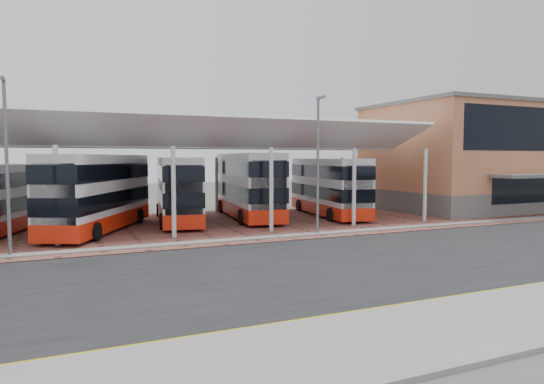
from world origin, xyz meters
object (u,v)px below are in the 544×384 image
object	(u,v)px
terminal	(479,157)
bus_5	(328,187)
bus_3	(178,190)
bus_4	(247,186)
bus_2	(99,193)

from	to	relation	value
terminal	bus_5	xyz separation A→B (m)	(-15.63, 0.18, -2.40)
bus_3	bus_4	size ratio (longest dim) A/B	0.94
bus_2	bus_5	world-z (taller)	bus_2
bus_3	bus_5	bearing A→B (deg)	3.74
bus_4	bus_2	bearing A→B (deg)	-158.88
bus_5	bus_4	bearing A→B (deg)	176.48
bus_2	bus_4	bearing A→B (deg)	40.62
terminal	bus_4	world-z (taller)	terminal
bus_3	bus_4	xyz separation A→B (m)	(5.34, 0.22, 0.15)
bus_4	bus_5	distance (m)	6.39
terminal	bus_3	world-z (taller)	terminal
bus_5	bus_3	bearing A→B (deg)	-177.00
bus_2	bus_3	bearing A→B (deg)	50.74
bus_4	bus_5	size ratio (longest dim) A/B	1.08
terminal	bus_2	distance (m)	32.73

